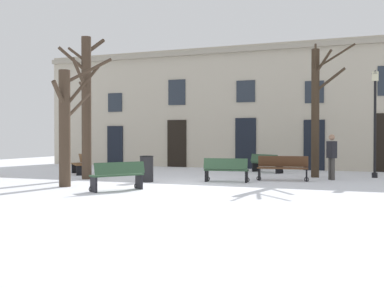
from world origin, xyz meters
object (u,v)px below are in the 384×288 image
streetlamp (375,112)px  litter_bin (147,169)px  tree_center (66,123)px  bench_by_litter_bin (80,164)px  bench_near_center_tree (226,170)px  bench_far_corner (118,175)px  person_near_bench (332,155)px  bench_back_to_back_left (266,163)px  bench_facing_shops (283,168)px  tree_left_of_center (86,102)px  tree_near_facade (316,109)px

streetlamp → litter_bin: 9.22m
tree_center → bench_by_litter_bin: bearing=119.6°
bench_near_center_tree → streetlamp: bearing=-148.7°
litter_bin → bench_far_corner: litter_bin is taller
person_near_bench → bench_back_to_back_left: bearing=10.6°
bench_back_to_back_left → bench_by_litter_bin: bearing=61.9°
tree_center → bench_back_to_back_left: bearing=59.4°
bench_facing_shops → bench_near_center_tree: bearing=-150.2°
streetlamp → bench_back_to_back_left: size_ratio=2.59×
tree_left_of_center → bench_facing_shops: tree_left_of_center is taller
tree_left_of_center → bench_back_to_back_left: 8.45m
person_near_bench → tree_left_of_center: bearing=70.9°
streetlamp → person_near_bench: bearing=-133.8°
bench_facing_shops → person_near_bench: 1.95m
streetlamp → bench_near_center_tree: streetlamp is taller
litter_bin → person_near_bench: (6.13, 3.13, 0.48)m
bench_far_corner → person_near_bench: bearing=169.6°
tree_center → person_near_bench: bearing=34.8°
tree_left_of_center → bench_far_corner: 4.95m
tree_left_of_center → bench_far_corner: (3.07, -2.97, -2.49)m
litter_bin → bench_near_center_tree: size_ratio=0.57×
bench_back_to_back_left → bench_near_center_tree: (-0.41, -4.92, 0.01)m
tree_left_of_center → litter_bin: 3.63m
tree_center → bench_by_litter_bin: (-2.50, 4.40, -1.61)m
bench_by_litter_bin → bench_near_center_tree: bearing=37.8°
tree_center → person_near_bench: (7.86, 5.46, -1.10)m
bench_near_center_tree → tree_center: bearing=30.3°
tree_left_of_center → bench_near_center_tree: size_ratio=3.39×
streetlamp → bench_far_corner: bearing=-134.0°
bench_facing_shops → bench_near_center_tree: bench_facing_shops is taller
bench_by_litter_bin → person_near_bench: 10.43m
tree_center → bench_back_to_back_left: size_ratio=2.61×
bench_back_to_back_left → bench_far_corner: (-2.68, -8.62, 0.03)m
tree_center → bench_facing_shops: (6.20, 4.57, -1.58)m
streetlamp → person_near_bench: (-1.52, -1.58, -1.62)m
tree_near_facade → bench_facing_shops: size_ratio=2.73×
streetlamp → bench_by_litter_bin: bearing=-167.5°
litter_bin → bench_near_center_tree: bearing=18.9°
tree_left_of_center → tree_center: bearing=-70.0°
bench_facing_shops → bench_by_litter_bin: 8.70m
tree_near_facade → bench_back_to_back_left: 3.74m
bench_by_litter_bin → bench_far_corner: bearing=1.0°
tree_left_of_center → person_near_bench: bearing=18.5°
tree_near_facade → bench_back_to_back_left: (-2.37, 1.79, -2.27)m
bench_facing_shops → bench_near_center_tree: size_ratio=1.16×
bench_facing_shops → person_near_bench: (1.66, 0.89, 0.47)m
streetlamp → bench_near_center_tree: (-4.96, -3.79, -2.13)m
bench_by_litter_bin → bench_facing_shops: bearing=48.3°
streetlamp → bench_facing_shops: size_ratio=2.24×
tree_near_facade → litter_bin: bearing=-143.5°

